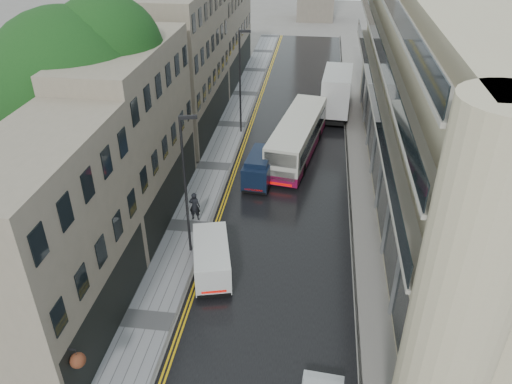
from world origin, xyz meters
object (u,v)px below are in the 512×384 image
(navy_van, at_px, (244,175))
(lamp_post_near, at_px, (186,189))
(pedestrian, at_px, (195,206))
(tree_near, at_px, (77,117))
(tree_far, at_px, (150,65))
(cream_bus, at_px, (273,153))
(white_van, at_px, (196,278))
(lamp_post_far, at_px, (240,84))
(white_lorry, at_px, (323,98))

(navy_van, bearing_deg, lamp_post_near, -100.46)
(navy_van, bearing_deg, pedestrian, -115.91)
(tree_near, distance_m, lamp_post_near, 8.44)
(tree_far, distance_m, cream_bus, 13.14)
(cream_bus, bearing_deg, lamp_post_near, -100.82)
(white_van, relative_size, navy_van, 0.96)
(navy_van, height_order, lamp_post_far, lamp_post_far)
(cream_bus, relative_size, pedestrian, 5.76)
(lamp_post_near, bearing_deg, white_lorry, 54.69)
(cream_bus, height_order, navy_van, cream_bus)
(navy_van, distance_m, lamp_post_far, 10.63)
(tree_near, xyz_separation_m, pedestrian, (6.89, 0.03, -5.83))
(tree_near, height_order, tree_far, tree_near)
(cream_bus, distance_m, pedestrian, 8.57)
(white_lorry, bearing_deg, navy_van, -107.54)
(cream_bus, bearing_deg, lamp_post_far, 126.49)
(cream_bus, height_order, pedestrian, cream_bus)
(lamp_post_near, bearing_deg, white_van, -86.57)
(lamp_post_far, bearing_deg, white_lorry, 19.16)
(tree_far, height_order, navy_van, tree_far)
(tree_near, distance_m, lamp_post_far, 16.39)
(pedestrian, bearing_deg, lamp_post_near, 100.48)
(tree_near, height_order, lamp_post_far, tree_near)
(tree_near, bearing_deg, white_van, -38.12)
(white_van, distance_m, pedestrian, 6.99)
(lamp_post_near, relative_size, lamp_post_far, 0.97)
(tree_far, height_order, lamp_post_far, tree_far)
(cream_bus, relative_size, lamp_post_near, 1.34)
(pedestrian, bearing_deg, lamp_post_far, -90.99)
(white_van, xyz_separation_m, pedestrian, (-1.70, 6.78, 0.09))
(tree_far, xyz_separation_m, white_lorry, (14.54, 4.97, -4.00))
(white_lorry, distance_m, lamp_post_near, 22.60)
(white_lorry, relative_size, white_van, 1.89)
(tree_near, xyz_separation_m, white_lorry, (14.84, 17.97, -4.71))
(tree_far, height_order, white_van, tree_far)
(tree_far, distance_m, pedestrian, 15.42)
(cream_bus, xyz_separation_m, white_van, (-2.65, -14.15, -0.56))
(white_lorry, distance_m, navy_van, 14.68)
(lamp_post_far, bearing_deg, tree_near, -126.56)
(cream_bus, distance_m, white_van, 14.40)
(white_van, xyz_separation_m, lamp_post_near, (-1.23, 3.50, 3.39))
(tree_near, distance_m, cream_bus, 14.49)
(tree_near, relative_size, lamp_post_far, 1.56)
(tree_near, xyz_separation_m, white_van, (8.60, -6.75, -5.92))
(tree_far, relative_size, pedestrian, 6.23)
(tree_near, distance_m, navy_van, 11.90)
(tree_far, bearing_deg, tree_near, -91.32)
(white_van, bearing_deg, tree_near, 127.56)
(white_lorry, relative_size, navy_van, 1.81)
(cream_bus, bearing_deg, white_lorry, 80.40)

